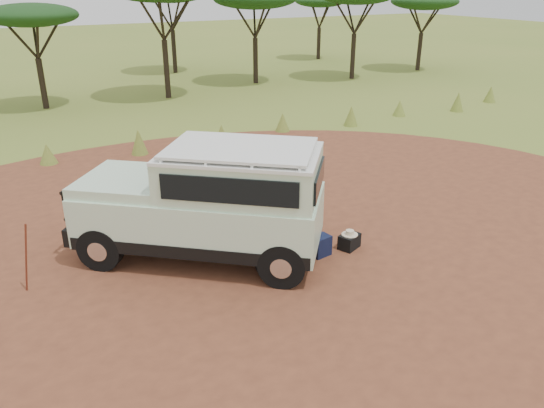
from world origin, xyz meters
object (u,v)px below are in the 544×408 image
backpack_black (267,258)px  hard_case (349,241)px  backpack_navy (270,255)px  backpack_olive (299,253)px  walking_staff (26,258)px  safari_vehicle (208,205)px  duffel_navy (320,246)px

backpack_black → hard_case: backpack_black is taller
backpack_navy → backpack_olive: backpack_navy is taller
walking_staff → safari_vehicle: bearing=-56.3°
backpack_olive → hard_case: (1.35, 0.00, -0.05)m
backpack_olive → backpack_navy: bearing=154.6°
walking_staff → backpack_black: (4.51, -1.47, -0.45)m
backpack_navy → duffel_navy: 1.24m
walking_staff → duffel_navy: 6.08m
duffel_navy → backpack_black: bearing=170.7°
backpack_olive → walking_staff: bearing=149.4°
safari_vehicle → hard_case: (2.98, -1.14, -1.09)m
safari_vehicle → hard_case: size_ratio=11.24×
safari_vehicle → walking_staff: size_ratio=3.60×
backpack_black → safari_vehicle: bearing=140.0°
walking_staff → hard_case: (6.66, -1.49, -0.58)m
walking_staff → duffel_navy: (5.88, -1.46, -0.51)m
walking_staff → duffel_navy: walking_staff is taller
hard_case → backpack_navy: bearing=153.9°
backpack_navy → hard_case: (2.01, -0.12, -0.10)m
safari_vehicle → backpack_olive: size_ratio=12.34×
duffel_navy → hard_case: duffel_navy is taller
safari_vehicle → hard_case: bearing=17.7°
walking_staff → hard_case: size_ratio=3.12×
backpack_black → backpack_navy: size_ratio=1.08×
backpack_black → duffel_navy: 1.37m
safari_vehicle → backpack_navy: size_ratio=9.90×
safari_vehicle → duffel_navy: bearing=11.9°
walking_staff → hard_case: walking_staff is taller
walking_staff → backpack_black: walking_staff is taller
safari_vehicle → backpack_navy: (0.97, -1.02, -0.98)m
walking_staff → backpack_olive: 5.54m
duffel_navy → hard_case: (0.78, -0.03, -0.07)m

